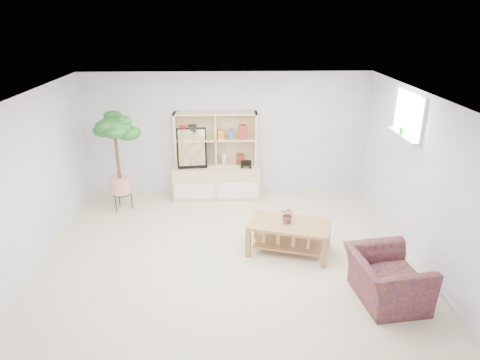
{
  "coord_description": "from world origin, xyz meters",
  "views": [
    {
      "loc": [
        0.0,
        -5.57,
        3.42
      ],
      "look_at": [
        0.21,
        0.7,
        0.95
      ],
      "focal_mm": 32.0,
      "sensor_mm": 36.0,
      "label": 1
    }
  ],
  "objects_px": {
    "armchair": "(387,275)",
    "coffee_table": "(289,237)",
    "storage_unit": "(216,156)",
    "floor_tree": "(118,163)"
  },
  "relations": [
    {
      "from": "armchair",
      "to": "coffee_table",
      "type": "bearing_deg",
      "value": 34.44
    },
    {
      "from": "storage_unit",
      "to": "floor_tree",
      "type": "xyz_separation_m",
      "value": [
        -1.74,
        -0.53,
        0.07
      ]
    },
    {
      "from": "storage_unit",
      "to": "armchair",
      "type": "height_order",
      "value": "storage_unit"
    },
    {
      "from": "floor_tree",
      "to": "armchair",
      "type": "bearing_deg",
      "value": -35.57
    },
    {
      "from": "storage_unit",
      "to": "armchair",
      "type": "distance_m",
      "value": 4.03
    },
    {
      "from": "storage_unit",
      "to": "armchair",
      "type": "relative_size",
      "value": 1.73
    },
    {
      "from": "floor_tree",
      "to": "storage_unit",
      "type": "bearing_deg",
      "value": 17.1
    },
    {
      "from": "armchair",
      "to": "storage_unit",
      "type": "bearing_deg",
      "value": 26.1
    },
    {
      "from": "armchair",
      "to": "floor_tree",
      "type": "bearing_deg",
      "value": 47.28
    },
    {
      "from": "coffee_table",
      "to": "armchair",
      "type": "bearing_deg",
      "value": -31.43
    }
  ]
}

